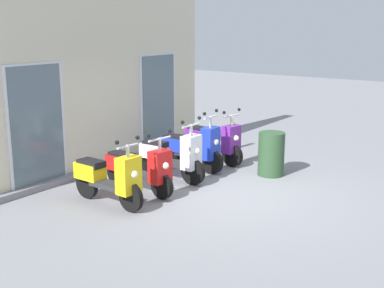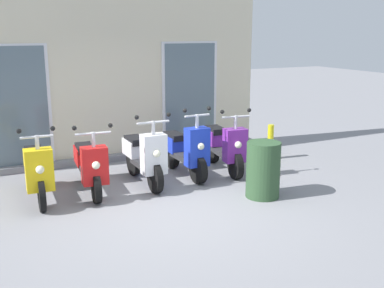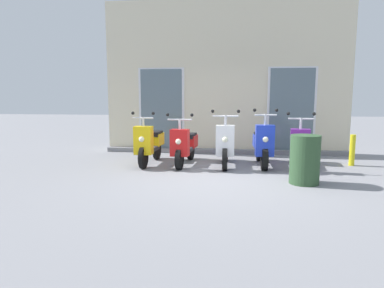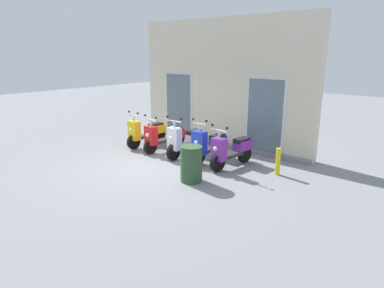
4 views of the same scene
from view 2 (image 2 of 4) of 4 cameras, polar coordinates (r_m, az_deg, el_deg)
name	(u,v)px [view 2 (image 2 of 4)]	position (r m, az deg, el deg)	size (l,w,h in m)	color
ground_plane	(171,209)	(6.88, -2.58, -7.92)	(40.00, 40.00, 0.00)	gray
storefront_facade	(105,60)	(9.34, -10.49, 9.99)	(6.50, 0.50, 4.06)	beige
scooter_yellow	(37,169)	(7.46, -18.36, -2.94)	(0.52, 1.57, 1.22)	black
scooter_red	(89,164)	(7.64, -12.39, -2.44)	(0.59, 1.62, 1.20)	black
scooter_white	(144,156)	(7.84, -5.87, -1.46)	(0.60, 1.54, 1.27)	black
scooter_blue	(185,150)	(8.25, -0.86, -0.73)	(0.52, 1.53, 1.30)	black
scooter_purple	(224,146)	(8.58, 3.92, -0.21)	(0.59, 1.59, 1.23)	black
curb_bollard	(270,142)	(9.48, 9.52, 0.25)	(0.12, 0.12, 0.70)	yellow
trash_bin	(263,170)	(7.31, 8.65, -3.11)	(0.52, 0.52, 0.87)	#2D4C2D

